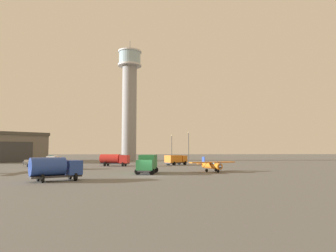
% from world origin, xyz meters
% --- Properties ---
extents(ground_plane, '(400.00, 400.00, 0.00)m').
position_xyz_m(ground_plane, '(0.00, 0.00, 0.00)').
color(ground_plane, '#60605E').
extents(control_tower, '(8.75, 8.75, 44.78)m').
position_xyz_m(control_tower, '(-7.76, 64.10, 23.18)').
color(control_tower, gray).
rests_on(control_tower, ground_plane).
extents(hangar, '(32.14, 32.01, 9.55)m').
position_xyz_m(hangar, '(-49.57, 56.67, 4.80)').
color(hangar, '#6B665B').
rests_on(hangar, ground_plane).
extents(airplane_orange, '(8.81, 6.95, 2.64)m').
position_xyz_m(airplane_orange, '(11.53, 7.97, 1.23)').
color(airplane_orange, orange).
rests_on(airplane_orange, ground_plane).
extents(airplane_silver, '(7.01, 8.97, 2.64)m').
position_xyz_m(airplane_silver, '(-25.79, 25.23, 1.23)').
color(airplane_silver, '#B7BABF').
rests_on(airplane_silver, ground_plane).
extents(truck_box_green, '(3.92, 7.07, 3.11)m').
position_xyz_m(truck_box_green, '(-0.04, 4.72, 1.71)').
color(truck_box_green, '#38383D').
rests_on(truck_box_green, ground_plane).
extents(truck_flatbed_white, '(7.01, 4.13, 2.69)m').
position_xyz_m(truck_flatbed_white, '(-18.27, 16.45, 1.30)').
color(truck_flatbed_white, '#38383D').
rests_on(truck_flatbed_white, ground_plane).
extents(truck_fuel_tanker_red, '(7.33, 4.13, 2.87)m').
position_xyz_m(truck_fuel_tanker_red, '(-8.40, 27.29, 1.63)').
color(truck_fuel_tanker_red, '#38383D').
rests_on(truck_fuel_tanker_red, ground_plane).
extents(truck_box_orange, '(6.24, 6.16, 2.54)m').
position_xyz_m(truck_box_orange, '(6.89, 31.06, 1.49)').
color(truck_box_orange, '#38383D').
rests_on(truck_box_orange, ground_plane).
extents(truck_fuel_tanker_blue, '(6.54, 5.39, 3.04)m').
position_xyz_m(truck_fuel_tanker_blue, '(-11.65, -6.82, 1.68)').
color(truck_fuel_tanker_blue, '#38383D').
rests_on(truck_fuel_tanker_blue, ground_plane).
extents(light_post_east, '(0.44, 0.44, 8.88)m').
position_xyz_m(light_post_east, '(7.29, 53.75, 5.27)').
color(light_post_east, '#38383D').
rests_on(light_post_east, ground_plane).
extents(light_post_north, '(0.44, 0.44, 9.42)m').
position_xyz_m(light_post_north, '(11.89, 44.84, 5.56)').
color(light_post_north, '#38383D').
rests_on(light_post_north, ground_plane).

